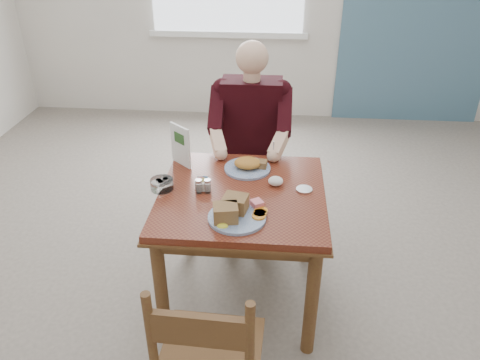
# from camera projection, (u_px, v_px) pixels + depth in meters

# --- Properties ---
(floor) EXTENTS (6.00, 6.00, 0.00)m
(floor) POSITION_uv_depth(u_px,v_px,m) (242.00, 294.00, 2.92)
(floor) COLOR #665B52
(floor) RESTS_ON ground
(lemon_wedge) EXTENTS (0.06, 0.05, 0.03)m
(lemon_wedge) POSITION_uv_depth(u_px,v_px,m) (222.00, 226.00, 2.24)
(lemon_wedge) COLOR #FFF535
(lemon_wedge) RESTS_ON table
(napkin) EXTENTS (0.09, 0.08, 0.05)m
(napkin) POSITION_uv_depth(u_px,v_px,m) (276.00, 181.00, 2.60)
(napkin) COLOR white
(napkin) RESTS_ON table
(metal_dish) EXTENTS (0.10, 0.10, 0.01)m
(metal_dish) POSITION_uv_depth(u_px,v_px,m) (304.00, 190.00, 2.56)
(metal_dish) COLOR silver
(metal_dish) RESTS_ON table
(table) EXTENTS (0.92, 0.92, 0.75)m
(table) POSITION_uv_depth(u_px,v_px,m) (242.00, 209.00, 2.60)
(table) COLOR maroon
(table) RESTS_ON ground
(chair_far) EXTENTS (0.42, 0.42, 0.95)m
(chair_far) POSITION_uv_depth(u_px,v_px,m) (251.00, 167.00, 3.37)
(chair_far) COLOR brown
(chair_far) RESTS_ON ground
(chair_near) EXTENTS (0.44, 0.44, 0.95)m
(chair_near) POSITION_uv_depth(u_px,v_px,m) (209.00, 360.00, 1.92)
(chair_near) COLOR brown
(chair_near) RESTS_ON ground
(diner) EXTENTS (0.53, 0.56, 1.39)m
(diner) POSITION_uv_depth(u_px,v_px,m) (251.00, 129.00, 3.13)
(diner) COLOR #9C9675
(diner) RESTS_ON chair_far
(near_plate) EXTENTS (0.31, 0.30, 0.10)m
(near_plate) POSITION_uv_depth(u_px,v_px,m) (235.00, 212.00, 2.32)
(near_plate) COLOR white
(near_plate) RESTS_ON table
(far_plate) EXTENTS (0.30, 0.30, 0.07)m
(far_plate) POSITION_uv_depth(u_px,v_px,m) (248.00, 165.00, 2.76)
(far_plate) COLOR white
(far_plate) RESTS_ON table
(caddy) EXTENTS (0.10, 0.10, 0.07)m
(caddy) POSITION_uv_depth(u_px,v_px,m) (203.00, 184.00, 2.58)
(caddy) COLOR white
(caddy) RESTS_ON table
(shakers) EXTENTS (0.09, 0.05, 0.08)m
(shakers) POSITION_uv_depth(u_px,v_px,m) (203.00, 186.00, 2.52)
(shakers) COLOR white
(shakers) RESTS_ON table
(creamer) EXTENTS (0.13, 0.13, 0.06)m
(creamer) POSITION_uv_depth(u_px,v_px,m) (162.00, 184.00, 2.56)
(creamer) COLOR white
(creamer) RESTS_ON table
(menu) EXTENTS (0.14, 0.12, 0.25)m
(menu) POSITION_uv_depth(u_px,v_px,m) (180.00, 145.00, 2.77)
(menu) COLOR white
(menu) RESTS_ON table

